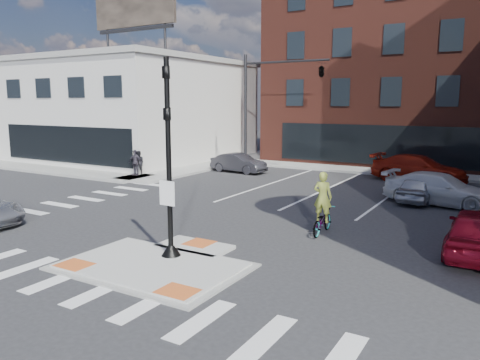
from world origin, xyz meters
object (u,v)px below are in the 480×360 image
Objects in this scene: white_pickup at (440,189)px; bg_car_dark at (239,163)px; pedestrian_b at (135,163)px; bg_car_red at (419,168)px; bg_car_silver at (419,188)px; cyclist at (322,213)px; red_sedan at (479,232)px; pedestrian_a at (139,163)px.

white_pickup is 1.29× the size of bg_car_dark.
pedestrian_b is at bearing 102.10° from white_pickup.
bg_car_dark is at bearing 107.86° from bg_car_red.
bg_car_silver is 8.05m from cyclist.
red_sedan is 0.88× the size of white_pickup.
bg_car_silver is 2.31× the size of pedestrian_b.
red_sedan is 21.12m from pedestrian_a.
red_sedan is 1.14× the size of bg_car_dark.
bg_car_silver is at bearing -107.09° from cyclist.
bg_car_red is (-2.06, 6.32, 0.07)m from white_pickup.
bg_car_silver is (12.44, -3.71, -0.01)m from bg_car_dark.
red_sedan is at bearing 114.08° from bg_car_silver.
cyclist is at bearing 166.17° from white_pickup.
red_sedan is 2.75× the size of pedestrian_b.
bg_car_dark reaches higher than bg_car_silver.
white_pickup is 18.05m from pedestrian_b.
red_sedan is 21.02m from pedestrian_b.
bg_car_silver is 17.08m from pedestrian_b.
pedestrian_a is (-20.13, 6.36, 0.15)m from red_sedan.
pedestrian_b reaches higher than bg_car_red.
bg_car_red is at bearing -96.57° from cyclist.
cyclist is 16.24m from pedestrian_b.
white_pickup is 1.35× the size of bg_car_silver.
pedestrian_a is at bearing 142.66° from bg_car_dark.
pedestrian_b is (-18.00, -1.34, 0.23)m from white_pickup.
bg_car_silver is (-1.00, 0.25, -0.10)m from white_pickup.
pedestrian_b is (-17.00, -1.59, 0.33)m from bg_car_silver.
bg_car_red reaches higher than white_pickup.
red_sedan is at bearing -12.73° from pedestrian_a.
pedestrian_b is (-15.94, -7.66, 0.16)m from bg_car_red.
pedestrian_a is at bearing 101.03° from white_pickup.
white_pickup is 14.02m from bg_car_dark.
bg_car_dark is 11.62m from bg_car_red.
bg_car_dark is at bearing 52.28° from pedestrian_a.
pedestrian_a is at bearing 81.20° from pedestrian_b.
white_pickup is 0.92× the size of bg_car_red.
pedestrian_b is at bearing 144.53° from bg_car_dark.
bg_car_dark is 2.41× the size of pedestrian_b.
red_sedan is 1.19× the size of bg_car_silver.
cyclist is at bearing 0.87° from red_sedan.
pedestrian_a is (-15.94, -7.32, 0.11)m from bg_car_red.
pedestrian_b is (-15.00, 6.21, 0.19)m from cyclist.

